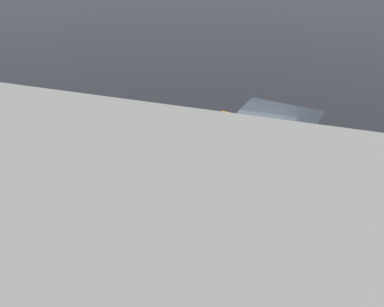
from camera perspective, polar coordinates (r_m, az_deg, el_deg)
name	(u,v)px	position (r m, az deg, el deg)	size (l,w,h in m)	color
ground_plane	(247,174)	(13.80, 7.40, -2.78)	(60.00, 60.00, 0.00)	black
kerb_strip	(214,267)	(10.59, 2.95, -14.90)	(24.00, 3.20, 0.04)	gray
moving_hatchback	(270,142)	(13.64, 10.32, 1.58)	(4.14, 2.37, 2.06)	orange
fire_hydrant	(131,193)	(12.33, -8.15, -5.17)	(0.42, 0.31, 0.80)	gold
pedestrian	(104,172)	(12.82, -11.66, -2.46)	(0.34, 0.54, 1.22)	#B2262D
metal_railing	(236,294)	(9.13, 5.93, -18.12)	(9.81, 0.04, 1.05)	#B7BABF
sign_post	(56,190)	(10.80, -17.66, -4.70)	(0.07, 0.44, 2.40)	#4C4C51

